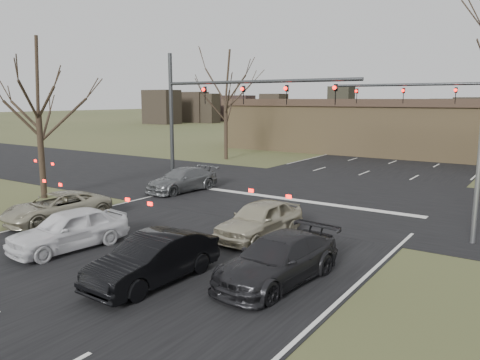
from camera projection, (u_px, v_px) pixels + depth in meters
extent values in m
plane|color=#444B28|center=(94.00, 276.00, 14.10)|extent=(360.00, 360.00, 0.00)
cube|color=black|center=(455.00, 139.00, 63.14)|extent=(14.00, 300.00, 0.02)
cube|color=black|center=(310.00, 194.00, 26.36)|extent=(200.00, 14.00, 0.02)
cube|color=olive|center=(437.00, 131.00, 43.67)|extent=(42.00, 10.00, 4.60)
cube|color=#38281E|center=(439.00, 103.00, 43.21)|extent=(42.40, 10.40, 0.70)
cylinder|color=#383A3D|center=(171.00, 120.00, 28.72)|extent=(0.24, 0.24, 8.00)
cylinder|color=#383A3D|center=(254.00, 82.00, 25.05)|extent=(12.00, 0.18, 0.18)
imported|color=black|center=(205.00, 95.00, 27.00)|extent=(0.16, 0.20, 1.00)
imported|color=black|center=(244.00, 95.00, 25.53)|extent=(0.16, 0.20, 1.00)
imported|color=black|center=(287.00, 95.00, 24.06)|extent=(0.16, 0.20, 1.00)
imported|color=black|center=(336.00, 94.00, 22.60)|extent=(0.16, 0.20, 1.00)
cylinder|color=#383A3D|center=(417.00, 85.00, 29.92)|extent=(11.00, 0.18, 0.18)
imported|color=black|center=(456.00, 95.00, 28.74)|extent=(0.16, 0.20, 1.00)
imported|color=black|center=(403.00, 96.00, 30.47)|extent=(0.16, 0.20, 1.00)
imported|color=black|center=(357.00, 96.00, 32.20)|extent=(0.16, 0.20, 1.00)
cylinder|color=black|center=(41.00, 155.00, 24.94)|extent=(0.32, 0.32, 4.68)
cylinder|color=black|center=(226.00, 130.00, 41.24)|extent=(0.32, 0.32, 5.23)
imported|color=#A9A389|center=(56.00, 208.00, 20.27)|extent=(2.69, 4.82, 1.27)
imported|color=white|center=(69.00, 229.00, 16.59)|extent=(2.21, 4.43, 1.45)
imported|color=black|center=(154.00, 259.00, 13.55)|extent=(1.64, 4.35, 1.42)
imported|color=black|center=(278.00, 259.00, 13.59)|extent=(2.39, 4.84, 1.35)
imported|color=slate|center=(182.00, 180.00, 27.04)|extent=(2.39, 4.81, 1.34)
imported|color=#B9B195|center=(260.00, 220.00, 17.91)|extent=(1.94, 4.35, 1.45)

